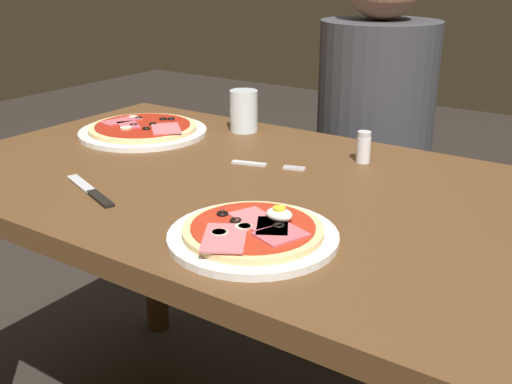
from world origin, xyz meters
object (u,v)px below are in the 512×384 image
Objects in this scene: dining_table at (244,231)px; pizza_foreground at (254,233)px; knife at (92,192)px; salt_shaker at (364,147)px; fork at (262,165)px; diner_person at (371,172)px; water_glass_near at (244,114)px; pizza_across_left at (143,130)px.

dining_table is 0.31m from pizza_foreground.
knife is 2.82× the size of salt_shaker.
fork is 0.13× the size of diner_person.
knife is 0.89m from diner_person.
fork is at bearing 121.67° from pizza_foreground.
diner_person is at bearing 101.87° from pizza_foreground.
diner_person reaches higher than pizza_foreground.
water_glass_near is 0.09× the size of diner_person.
salt_shaker is at bearing -10.11° from water_glass_near.
dining_table is at bearing -54.71° from water_glass_near.
pizza_foreground is at bearing -53.33° from water_glass_near.
fork is 2.32× the size of salt_shaker.
pizza_foreground is 1.70× the size of fork.
pizza_across_left is 2.00× the size of fork.
salt_shaker is at bearing 93.49° from pizza_foreground.
fork is at bearing 88.95° from diner_person.
pizza_foreground reaches higher than fork.
pizza_foreground is 1.40× the size of knife.
pizza_foreground is 0.89m from diner_person.
fork is (-0.19, 0.31, -0.01)m from pizza_foreground.
dining_table is 4.11× the size of pizza_across_left.
pizza_across_left reaches higher than fork.
fork is 0.22m from salt_shaker.
water_glass_near is 0.52m from knife.
diner_person reaches higher than fork.
knife is at bearing -87.39° from water_glass_near.
pizza_across_left is 4.64× the size of salt_shaker.
knife is (0.02, -0.51, -0.04)m from water_glass_near.
pizza_across_left is at bearing 148.57° from pizza_foreground.
dining_table is 0.39m from water_glass_near.
fork is (0.38, -0.04, -0.01)m from pizza_across_left.
pizza_across_left is (-0.57, 0.35, -0.00)m from pizza_foreground.
knife is at bearing -59.09° from pizza_across_left.
diner_person reaches higher than water_glass_near.
pizza_across_left is (-0.39, 0.13, 0.12)m from dining_table.
diner_person is at bearing 52.79° from pizza_across_left.
pizza_foreground is 0.36m from knife.
diner_person is (0.01, 0.55, -0.17)m from fork.
dining_table is 1.09× the size of diner_person.
salt_shaker is at bearing 40.95° from fork.
dining_table is at bearing 128.45° from pizza_foreground.
water_glass_near is 1.53× the size of salt_shaker.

